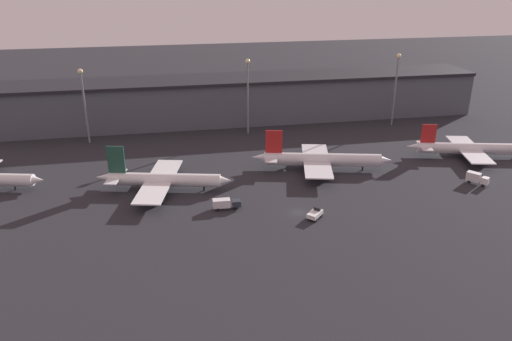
% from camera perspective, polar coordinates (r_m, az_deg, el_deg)
% --- Properties ---
extents(ground, '(600.00, 600.00, 0.00)m').
position_cam_1_polar(ground, '(131.38, 4.88, -4.82)').
color(ground, '#26262B').
extents(terminal_building, '(192.27, 22.04, 18.08)m').
position_cam_1_polar(terminal_building, '(205.99, -1.36, 8.20)').
color(terminal_building, '#4C515B').
rests_on(terminal_building, ground).
extents(airplane_1, '(38.72, 32.24, 13.13)m').
position_cam_1_polar(airplane_1, '(144.90, -10.62, -1.04)').
color(airplane_1, white).
rests_on(airplane_1, ground).
extents(airplane_2, '(43.45, 30.34, 12.76)m').
position_cam_1_polar(airplane_2, '(157.73, 7.40, 1.24)').
color(airplane_2, silver).
rests_on(airplane_2, ground).
extents(airplane_3, '(44.20, 27.92, 11.28)m').
position_cam_1_polar(airplane_3, '(181.86, 23.59, 2.31)').
color(airplane_3, silver).
rests_on(airplane_3, ground).
extents(service_vehicle_0, '(5.46, 6.12, 3.39)m').
position_cam_1_polar(service_vehicle_0, '(160.53, 23.90, -0.79)').
color(service_vehicle_0, white).
rests_on(service_vehicle_0, ground).
extents(service_vehicle_1, '(5.08, 5.16, 2.63)m').
position_cam_1_polar(service_vehicle_1, '(128.46, 6.76, -4.96)').
color(service_vehicle_1, white).
rests_on(service_vehicle_1, ground).
extents(service_vehicle_2, '(7.47, 2.42, 2.87)m').
position_cam_1_polar(service_vehicle_2, '(132.32, -3.50, -3.77)').
color(service_vehicle_2, '#282D38').
rests_on(service_vehicle_2, ground).
extents(lamp_post_0, '(1.80, 1.80, 26.90)m').
position_cam_1_polar(lamp_post_0, '(186.73, -19.09, 7.93)').
color(lamp_post_0, slate).
rests_on(lamp_post_0, ground).
extents(lamp_post_1, '(1.80, 1.80, 28.31)m').
position_cam_1_polar(lamp_post_1, '(187.22, -0.95, 9.45)').
color(lamp_post_1, slate).
rests_on(lamp_post_1, ground).
extents(lamp_post_2, '(1.80, 1.80, 28.41)m').
position_cam_1_polar(lamp_post_2, '(205.47, 15.72, 9.82)').
color(lamp_post_2, slate).
rests_on(lamp_post_2, ground).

